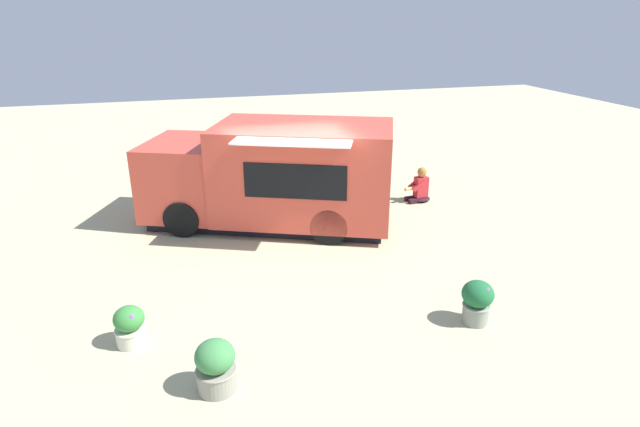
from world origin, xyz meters
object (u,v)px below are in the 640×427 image
food_truck (274,177)px  person_customer (420,188)px  planter_flowering_near (130,326)px  planter_flowering_side (216,366)px  planter_flowering_far (477,301)px

food_truck → person_customer: bearing=-84.0°
planter_flowering_near → food_truck: bearing=-36.0°
planter_flowering_near → planter_flowering_side: planter_flowering_side is taller
person_customer → planter_flowering_near: person_customer is taller
person_customer → planter_flowering_side: (-5.82, 5.69, -0.00)m
planter_flowering_far → food_truck: bearing=24.1°
planter_flowering_side → planter_flowering_far: bearing=-83.4°
food_truck → planter_flowering_side: 5.77m
planter_flowering_side → planter_flowering_near: bearing=39.7°
food_truck → person_customer: 3.93m
planter_flowering_near → planter_flowering_side: 1.74m
food_truck → planter_flowering_near: food_truck is taller
planter_flowering_side → person_customer: bearing=-44.3°
food_truck → planter_flowering_far: bearing=-155.9°
food_truck → planter_flowering_side: size_ratio=8.12×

